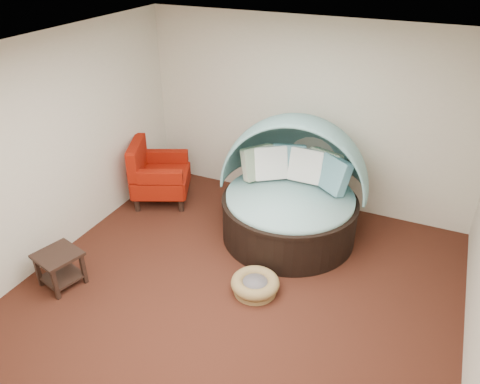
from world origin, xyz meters
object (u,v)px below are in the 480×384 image
at_px(red_armchair, 157,174).
at_px(side_table, 60,265).
at_px(pet_basket, 255,284).
at_px(canopy_daybed, 292,183).

height_order(red_armchair, side_table, red_armchair).
relative_size(pet_basket, red_armchair, 0.65).
height_order(pet_basket, side_table, side_table).
bearing_deg(red_armchair, pet_basket, -55.33).
distance_m(canopy_daybed, side_table, 3.12).
bearing_deg(canopy_daybed, red_armchair, 172.06).
distance_m(canopy_daybed, red_armchair, 2.23).
distance_m(pet_basket, red_armchair, 2.65).
height_order(canopy_daybed, pet_basket, canopy_daybed).
bearing_deg(red_armchair, canopy_daybed, -23.81).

